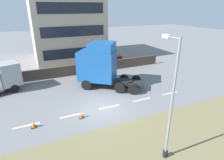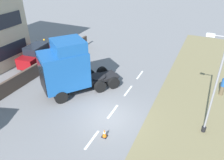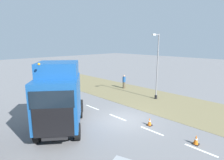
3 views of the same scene
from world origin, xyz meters
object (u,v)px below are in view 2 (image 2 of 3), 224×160
(lorry_cab, at_px, (67,68))
(pedestrian, at_px, (223,86))
(parked_car, at_px, (37,55))
(lamp_post, at_px, (212,91))
(traffic_cone_lead, at_px, (105,133))

(lorry_cab, bearing_deg, pedestrian, -119.45)
(parked_car, xyz_separation_m, lamp_post, (-17.03, 3.52, 2.12))
(lamp_post, bearing_deg, pedestrian, -100.99)
(lorry_cab, distance_m, lamp_post, 10.79)
(lorry_cab, bearing_deg, parked_car, 10.38)
(lamp_post, relative_size, traffic_cone_lead, 11.44)
(parked_car, xyz_separation_m, traffic_cone_lead, (-11.36, 6.71, -0.75))
(lamp_post, xyz_separation_m, pedestrian, (-1.04, -5.34, -2.31))
(parked_car, bearing_deg, lamp_post, 162.68)
(lamp_post, distance_m, pedestrian, 5.91)
(parked_car, distance_m, traffic_cone_lead, 13.22)
(parked_car, distance_m, lamp_post, 17.52)
(traffic_cone_lead, bearing_deg, pedestrian, -128.19)
(parked_car, bearing_deg, lorry_cab, 147.29)
(pedestrian, bearing_deg, traffic_cone_lead, 51.81)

